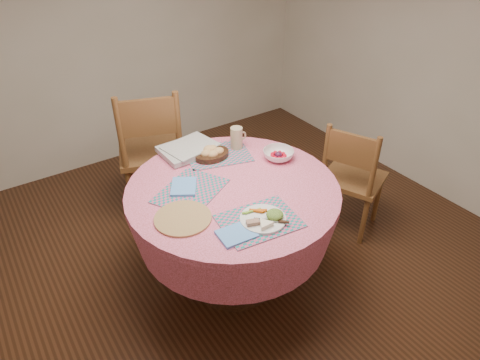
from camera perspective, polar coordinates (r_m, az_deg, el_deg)
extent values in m
plane|color=#331C0F|center=(2.96, -0.82, -12.99)|extent=(4.00, 4.00, 0.00)
cube|color=silver|center=(3.94, -18.38, 20.45)|extent=(4.00, 0.01, 2.70)
cube|color=silver|center=(3.63, 27.77, 17.36)|extent=(0.01, 4.00, 2.70)
cylinder|color=pink|center=(2.48, -0.96, -1.32)|extent=(1.24, 1.24, 0.04)
cone|color=pink|center=(2.58, -0.92, -4.42)|extent=(1.24, 1.24, 0.30)
cylinder|color=black|center=(2.80, -0.86, -9.90)|extent=(0.14, 0.14, 0.44)
cylinder|color=black|center=(2.93, -0.83, -12.59)|extent=(0.56, 0.56, 0.06)
cube|color=brown|center=(3.24, 14.86, 0.20)|extent=(0.53, 0.54, 0.04)
cylinder|color=brown|center=(3.46, 17.85, -2.30)|extent=(0.05, 0.05, 0.42)
cylinder|color=brown|center=(3.52, 12.68, -0.64)|extent=(0.05, 0.05, 0.42)
cylinder|color=brown|center=(3.20, 16.19, -5.17)|extent=(0.05, 0.05, 0.42)
cylinder|color=brown|center=(3.27, 10.65, -3.31)|extent=(0.05, 0.05, 0.42)
cylinder|color=brown|center=(2.94, 17.42, 1.42)|extent=(0.05, 0.05, 0.47)
cylinder|color=brown|center=(3.02, 11.38, 3.28)|extent=(0.05, 0.05, 0.47)
cube|color=brown|center=(2.93, 14.61, 3.93)|extent=(0.16, 0.32, 0.22)
cube|color=brown|center=(3.38, -11.68, 3.71)|extent=(0.61, 0.60, 0.04)
cylinder|color=brown|center=(3.68, -8.41, 2.19)|extent=(0.06, 0.06, 0.50)
cylinder|color=brown|center=(3.67, -14.57, 1.33)|extent=(0.06, 0.06, 0.50)
cylinder|color=brown|center=(3.36, -7.57, -1.05)|extent=(0.06, 0.06, 0.50)
cylinder|color=brown|center=(3.36, -14.30, -2.00)|extent=(0.06, 0.06, 0.50)
cylinder|color=brown|center=(3.08, -8.23, 6.80)|extent=(0.06, 0.06, 0.55)
cylinder|color=brown|center=(3.07, -15.64, 5.77)|extent=(0.06, 0.06, 0.55)
cube|color=brown|center=(3.02, -12.18, 8.16)|extent=(0.39, 0.16, 0.27)
cube|color=#16807E|center=(2.21, 2.56, -5.48)|extent=(0.43, 0.35, 0.01)
cube|color=#16807E|center=(2.44, -6.59, -1.44)|extent=(0.50, 0.46, 0.01)
cube|color=#16807E|center=(2.77, -2.92, 3.42)|extent=(0.47, 0.40, 0.01)
cylinder|color=#A87048|center=(2.24, -7.62, -5.07)|extent=(0.30, 0.30, 0.01)
cube|color=#5FA0F5|center=(2.13, -0.45, -7.23)|extent=(0.19, 0.15, 0.01)
cube|color=#5FA0F5|center=(2.47, -7.51, -0.86)|extent=(0.21, 0.23, 0.01)
cylinder|color=white|center=(2.21, 3.08, -5.21)|extent=(0.24, 0.24, 0.01)
ellipsoid|color=#2B551D|center=(2.22, 4.50, -4.29)|extent=(0.11, 0.11, 0.04)
cylinder|color=#FFEECC|center=(2.16, 3.92, -5.81)|extent=(0.09, 0.09, 0.02)
cube|color=brown|center=(2.15, 2.26, -5.94)|extent=(0.07, 0.05, 0.02)
cube|color=silver|center=(2.20, 3.98, -5.21)|extent=(0.12, 0.11, 0.00)
cylinder|color=black|center=(2.73, -3.78, 3.37)|extent=(0.23, 0.23, 0.03)
ellipsoid|color=#D8BB6E|center=(2.70, -4.53, 3.78)|extent=(0.07, 0.06, 0.05)
ellipsoid|color=#D8BB6E|center=(2.75, -3.77, 4.39)|extent=(0.07, 0.06, 0.05)
ellipsoid|color=#D8BB6E|center=(2.72, -2.86, 4.08)|extent=(0.07, 0.06, 0.05)
ellipsoid|color=#D8BB6E|center=(2.69, -3.66, 3.70)|extent=(0.07, 0.06, 0.05)
ellipsoid|color=#D8BB6E|center=(2.75, -4.23, 4.36)|extent=(0.07, 0.06, 0.05)
cylinder|color=tan|center=(2.81, -0.47, 5.64)|extent=(0.08, 0.08, 0.15)
torus|color=tan|center=(2.83, 0.26, 5.87)|extent=(0.07, 0.01, 0.07)
imported|color=white|center=(2.73, 5.15, 3.40)|extent=(0.25, 0.25, 0.06)
sphere|color=red|center=(2.75, 5.79, 3.50)|extent=(0.03, 0.03, 0.03)
sphere|color=red|center=(2.76, 5.30, 3.67)|extent=(0.03, 0.03, 0.03)
sphere|color=red|center=(2.76, 4.74, 3.65)|extent=(0.03, 0.03, 0.03)
sphere|color=red|center=(2.74, 4.36, 3.45)|extent=(0.03, 0.03, 0.03)
sphere|color=red|center=(2.72, 4.34, 3.16)|extent=(0.03, 0.03, 0.03)
sphere|color=red|center=(2.70, 4.69, 2.92)|extent=(0.03, 0.03, 0.03)
sphere|color=red|center=(2.70, 5.26, 2.83)|extent=(0.03, 0.03, 0.03)
sphere|color=red|center=(2.71, 5.77, 2.95)|extent=(0.03, 0.03, 0.03)
sphere|color=red|center=(2.73, 5.98, 3.21)|extent=(0.03, 0.03, 0.03)
sphere|color=#461432|center=(2.73, 5.14, 3.32)|extent=(0.05, 0.05, 0.05)
cube|color=silver|center=(2.80, -6.98, 4.03)|extent=(0.35, 0.28, 0.03)
cube|color=silver|center=(2.80, -6.65, 4.53)|extent=(0.36, 0.30, 0.01)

